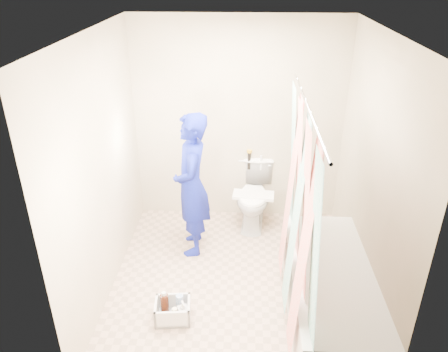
{
  "coord_description": "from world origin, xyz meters",
  "views": [
    {
      "loc": [
        0.06,
        -3.45,
        2.92
      ],
      "look_at": [
        -0.12,
        0.38,
        0.98
      ],
      "focal_mm": 35.0,
      "sensor_mm": 36.0,
      "label": 1
    }
  ],
  "objects_px": {
    "toilet": "(254,195)",
    "cleaning_caddy": "(174,311)",
    "bathtub": "(329,291)",
    "plumber": "(192,185)"
  },
  "relations": [
    {
      "from": "toilet",
      "to": "plumber",
      "type": "bearing_deg",
      "value": -136.21
    },
    {
      "from": "plumber",
      "to": "cleaning_caddy",
      "type": "height_order",
      "value": "plumber"
    },
    {
      "from": "bathtub",
      "to": "cleaning_caddy",
      "type": "height_order",
      "value": "bathtub"
    },
    {
      "from": "bathtub",
      "to": "cleaning_caddy",
      "type": "distance_m",
      "value": 1.39
    },
    {
      "from": "toilet",
      "to": "cleaning_caddy",
      "type": "bearing_deg",
      "value": -109.51
    },
    {
      "from": "cleaning_caddy",
      "to": "toilet",
      "type": "bearing_deg",
      "value": 60.24
    },
    {
      "from": "toilet",
      "to": "plumber",
      "type": "distance_m",
      "value": 0.95
    },
    {
      "from": "toilet",
      "to": "cleaning_caddy",
      "type": "height_order",
      "value": "toilet"
    },
    {
      "from": "bathtub",
      "to": "plumber",
      "type": "distance_m",
      "value": 1.71
    },
    {
      "from": "bathtub",
      "to": "toilet",
      "type": "bearing_deg",
      "value": 113.27
    }
  ]
}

